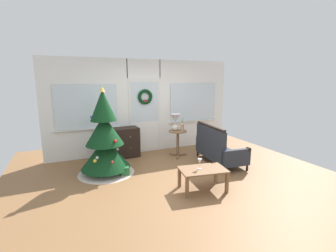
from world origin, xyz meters
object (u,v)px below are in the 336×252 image
object	(u,v)px
dresser_cabinet	(121,143)
wine_glass	(200,161)
flower_vase	(182,127)
settee_sofa	(217,148)
christmas_tree	(105,142)
coffee_table	(203,172)
side_table	(178,138)
gift_box	(125,171)
table_lamp	(175,120)

from	to	relation	value
dresser_cabinet	wine_glass	bearing A→B (deg)	-69.64
flower_vase	settee_sofa	bearing A→B (deg)	-55.38
christmas_tree	dresser_cabinet	world-z (taller)	christmas_tree
christmas_tree	wine_glass	size ratio (longest dim) A/B	9.66
coffee_table	side_table	bearing A→B (deg)	77.57
side_table	wine_glass	world-z (taller)	side_table
settee_sofa	flower_vase	world-z (taller)	flower_vase
wine_glass	dresser_cabinet	bearing A→B (deg)	110.36
flower_vase	gift_box	world-z (taller)	flower_vase
table_lamp	flower_vase	world-z (taller)	table_lamp
dresser_cabinet	table_lamp	bearing A→B (deg)	-19.46
settee_sofa	side_table	distance (m)	1.08
wine_glass	settee_sofa	bearing A→B (deg)	43.55
christmas_tree	settee_sofa	xyz separation A→B (m)	(2.58, -0.43, -0.32)
wine_glass	gift_box	distance (m)	1.72
christmas_tree	gift_box	world-z (taller)	christmas_tree
table_lamp	gift_box	world-z (taller)	table_lamp
settee_sofa	coffee_table	xyz separation A→B (m)	(-1.08, -1.10, -0.03)
dresser_cabinet	gift_box	bearing A→B (deg)	-99.86
side_table	table_lamp	world-z (taller)	table_lamp
christmas_tree	dresser_cabinet	bearing A→B (deg)	59.39
coffee_table	gift_box	size ratio (longest dim) A/B	4.91
flower_vase	coffee_table	world-z (taller)	flower_vase
table_lamp	settee_sofa	bearing A→B (deg)	-51.61
dresser_cabinet	flower_vase	size ratio (longest dim) A/B	2.64
flower_vase	wine_glass	size ratio (longest dim) A/B	1.79
coffee_table	gift_box	distance (m)	1.73
christmas_tree	flower_vase	distance (m)	2.07
flower_vase	coffee_table	distance (m)	2.02
christmas_tree	settee_sofa	size ratio (longest dim) A/B	1.27
christmas_tree	coffee_table	world-z (taller)	christmas_tree
dresser_cabinet	settee_sofa	distance (m)	2.45
wine_glass	gift_box	size ratio (longest dim) A/B	1.05
christmas_tree	flower_vase	xyz separation A→B (m)	(2.04, 0.36, 0.12)
dresser_cabinet	side_table	distance (m)	1.48
christmas_tree	coffee_table	size ratio (longest dim) A/B	2.07
christmas_tree	wine_glass	xyz separation A→B (m)	(1.45, -1.51, -0.14)
settee_sofa	gift_box	world-z (taller)	settee_sofa
side_table	wine_glass	xyz separation A→B (m)	(-0.49, -1.93, 0.06)
table_lamp	flower_vase	bearing A→B (deg)	-32.01
flower_vase	gift_box	bearing A→B (deg)	-159.20
settee_sofa	wine_glass	world-z (taller)	settee_sofa
christmas_tree	settee_sofa	bearing A→B (deg)	-9.52
christmas_tree	gift_box	xyz separation A→B (m)	(0.34, -0.29, -0.60)
side_table	flower_vase	xyz separation A→B (m)	(0.10, -0.06, 0.32)
settee_sofa	wine_glass	distance (m)	1.57
settee_sofa	side_table	bearing A→B (deg)	127.20
dresser_cabinet	coffee_table	world-z (taller)	dresser_cabinet
coffee_table	gift_box	world-z (taller)	coffee_table
settee_sofa	table_lamp	xyz separation A→B (m)	(-0.71, 0.89, 0.60)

